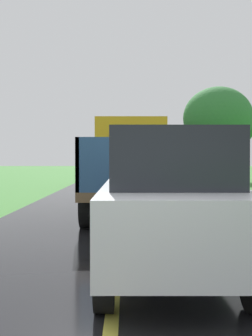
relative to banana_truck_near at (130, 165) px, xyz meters
name	(u,v)px	position (x,y,z in m)	size (l,w,h in m)	color
banana_truck_near	(130,165)	(0.00, 0.00, 0.00)	(2.38, 5.82, 2.80)	#2D2D30
banana_truck_far	(132,162)	(0.31, 13.27, -0.01)	(2.38, 5.81, 2.80)	#2D2D30
roadside_tree_near_left	(216,118)	(5.21, 12.66, 2.56)	(4.03, 4.03, 5.85)	#4C3823
roadside_tree_mid_right	(229,126)	(7.67, 19.76, 2.68)	(3.70, 3.70, 5.83)	#4C3823
following_car	(167,203)	(0.40, -6.67, -0.40)	(1.74, 4.10, 1.92)	#B7BABF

